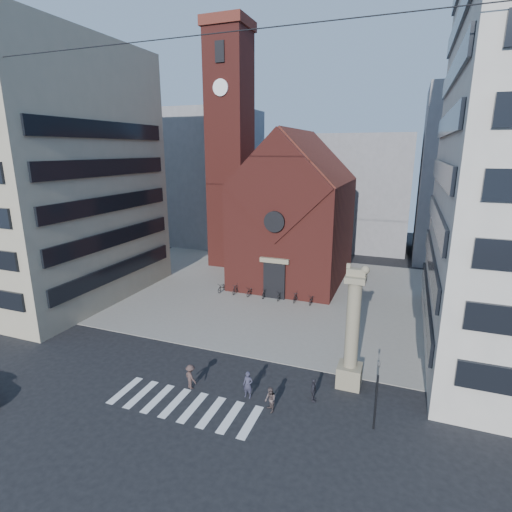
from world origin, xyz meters
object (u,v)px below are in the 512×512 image
at_px(scooter_0, 222,287).
at_px(traffic_light, 376,394).
at_px(lion_column, 352,339).
at_px(pedestrian_0, 248,385).
at_px(pedestrian_2, 313,390).
at_px(pedestrian_1, 270,400).

bearing_deg(scooter_0, traffic_light, -40.77).
xyz_separation_m(lion_column, pedestrian_0, (-5.98, -3.75, -2.55)).
height_order(lion_column, pedestrian_2, lion_column).
bearing_deg(pedestrian_0, lion_column, 33.47).
bearing_deg(pedestrian_1, pedestrian_0, -154.93).
bearing_deg(pedestrian_0, pedestrian_2, 16.35).
bearing_deg(scooter_0, pedestrian_2, -45.40).
bearing_deg(lion_column, traffic_light, -63.54).
distance_m(traffic_light, pedestrian_1, 6.34).
xyz_separation_m(pedestrian_1, pedestrian_2, (2.25, 1.97, -0.03)).
xyz_separation_m(traffic_light, pedestrian_2, (-3.88, 1.34, -1.51)).
height_order(pedestrian_0, pedestrian_1, pedestrian_0).
height_order(pedestrian_1, pedestrian_2, pedestrian_1).
bearing_deg(pedestrian_1, traffic_light, 56.52).
bearing_deg(scooter_0, pedestrian_0, -56.22).
distance_m(pedestrian_1, scooter_0, 21.96).
bearing_deg(pedestrian_1, scooter_0, 173.85).
xyz_separation_m(lion_column, pedestrian_2, (-1.89, -2.66, -2.68)).
bearing_deg(pedestrian_2, pedestrian_1, 120.83).
xyz_separation_m(lion_column, traffic_light, (1.99, -4.00, -1.17)).
relative_size(lion_column, pedestrian_2, 5.56).
xyz_separation_m(pedestrian_0, pedestrian_1, (1.84, -0.88, -0.10)).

